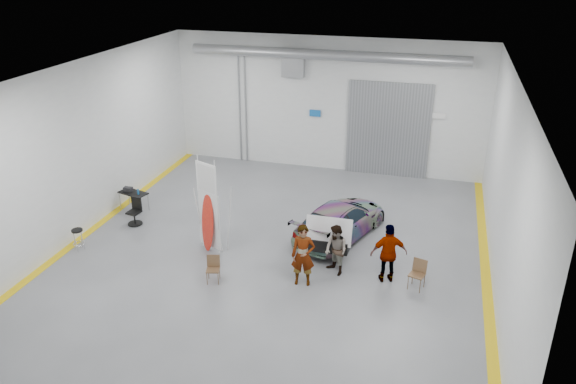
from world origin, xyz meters
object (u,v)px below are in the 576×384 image
(sedan_car, at_px, (341,220))
(surfboard_display, at_px, (211,215))
(shop_stool, at_px, (79,240))
(person_a, at_px, (303,255))
(work_table, at_px, (132,192))
(person_c, at_px, (389,253))
(office_chair, at_px, (135,213))
(folding_chair_far, at_px, (416,280))
(folding_chair_near, at_px, (213,274))
(person_b, at_px, (336,250))

(sedan_car, height_order, surfboard_display, surfboard_display)
(surfboard_display, distance_m, shop_stool, 4.63)
(person_a, relative_size, work_table, 1.57)
(person_c, bearing_deg, sedan_car, -70.96)
(sedan_car, distance_m, office_chair, 7.58)
(folding_chair_far, xyz_separation_m, shop_stool, (-11.17, -0.70, 0.10))
(folding_chair_near, bearing_deg, surfboard_display, 98.58)
(person_b, relative_size, folding_chair_far, 1.80)
(person_a, height_order, person_b, person_a)
(person_c, relative_size, work_table, 1.54)
(shop_stool, bearing_deg, office_chair, 69.62)
(person_c, xyz_separation_m, folding_chair_near, (-5.13, -1.50, -0.70))
(sedan_car, bearing_deg, office_chair, 27.89)
(folding_chair_near, distance_m, work_table, 6.46)
(folding_chair_far, distance_m, office_chair, 10.45)
(folding_chair_near, bearing_deg, shop_stool, 158.33)
(sedan_car, height_order, folding_chair_near, sedan_car)
(surfboard_display, relative_size, folding_chair_far, 3.64)
(sedan_car, xyz_separation_m, work_table, (-8.23, 0.00, 0.08))
(person_b, bearing_deg, sedan_car, 138.21)
(person_a, xyz_separation_m, folding_chair_far, (3.35, 0.67, -0.70))
(person_c, distance_m, folding_chair_near, 5.39)
(surfboard_display, height_order, work_table, surfboard_display)
(person_b, xyz_separation_m, shop_stool, (-8.66, -0.89, -0.44))
(shop_stool, bearing_deg, folding_chair_far, 3.57)
(folding_chair_far, bearing_deg, shop_stool, -159.70)
(person_b, xyz_separation_m, folding_chair_near, (-3.51, -1.50, -0.56))
(shop_stool, bearing_deg, person_c, 4.93)
(sedan_car, xyz_separation_m, office_chair, (-7.49, -1.11, -0.19))
(office_chair, bearing_deg, sedan_car, 15.41)
(sedan_car, relative_size, surfboard_display, 1.32)
(shop_stool, bearing_deg, sedan_car, 22.10)
(person_a, bearing_deg, work_table, 147.38)
(person_b, bearing_deg, shop_stool, -133.30)
(work_table, bearing_deg, shop_stool, -91.78)
(sedan_car, height_order, work_table, sedan_car)
(person_a, height_order, surfboard_display, surfboard_display)
(surfboard_display, xyz_separation_m, work_table, (-4.27, 2.21, -0.63))
(person_a, distance_m, shop_stool, 7.84)
(person_a, relative_size, person_b, 1.20)
(person_c, xyz_separation_m, surfboard_display, (-5.90, 0.30, 0.39))
(surfboard_display, bearing_deg, office_chair, -174.00)
(person_a, bearing_deg, person_b, 36.35)
(folding_chair_far, bearing_deg, sedan_car, 153.25)
(folding_chair_far, bearing_deg, office_chair, -171.94)
(sedan_car, xyz_separation_m, person_c, (1.94, -2.50, 0.32))
(person_a, relative_size, surfboard_display, 0.59)
(person_b, height_order, person_c, person_c)
(person_a, bearing_deg, folding_chair_far, 2.13)
(person_c, bearing_deg, surfboard_display, -21.68)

